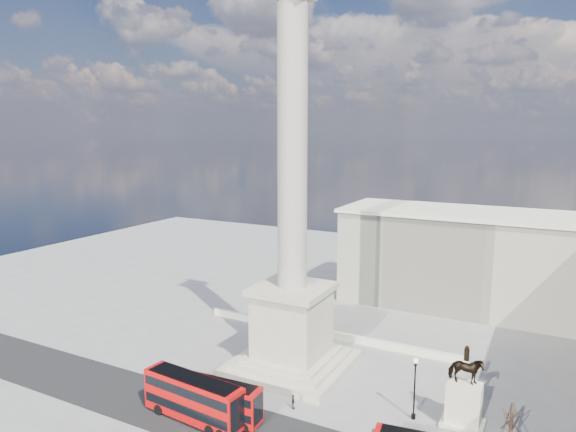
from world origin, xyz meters
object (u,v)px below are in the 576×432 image
(victorian_lamp, at_px, (415,383))
(equestrian_statue, at_px, (464,398))
(nelsons_column, at_px, (292,270))
(red_bus_b, at_px, (216,399))
(red_bus_a, at_px, (194,398))
(pedestrian_crossing, at_px, (293,402))

(victorian_lamp, xyz_separation_m, equestrian_statue, (4.81, 1.05, -0.93))
(nelsons_column, distance_m, red_bus_b, 17.94)
(victorian_lamp, bearing_deg, equestrian_statue, 12.34)
(red_bus_a, relative_size, equestrian_statue, 1.37)
(nelsons_column, xyz_separation_m, pedestrian_crossing, (4.70, -8.89, -12.10))
(red_bus_a, relative_size, red_bus_b, 1.16)
(red_bus_a, xyz_separation_m, pedestrian_crossing, (8.07, 6.86, -1.68))
(victorian_lamp, xyz_separation_m, pedestrian_crossing, (-12.12, -4.14, -3.17))
(nelsons_column, relative_size, victorian_lamp, 7.36)
(victorian_lamp, height_order, pedestrian_crossing, victorian_lamp)
(pedestrian_crossing, bearing_deg, nelsons_column, -6.70)
(red_bus_a, bearing_deg, equestrian_statue, 30.69)
(nelsons_column, xyz_separation_m, red_bus_b, (-1.62, -14.27, -10.75))
(red_bus_a, bearing_deg, victorian_lamp, 33.53)
(pedestrian_crossing, bearing_deg, red_bus_a, 95.79)
(equestrian_statue, bearing_deg, victorian_lamp, -167.66)
(red_bus_b, height_order, pedestrian_crossing, red_bus_b)
(red_bus_b, distance_m, victorian_lamp, 20.84)
(red_bus_b, height_order, equestrian_statue, equestrian_statue)
(red_bus_b, height_order, victorian_lamp, victorian_lamp)
(red_bus_a, height_order, victorian_lamp, victorian_lamp)
(nelsons_column, height_order, equestrian_statue, nelsons_column)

